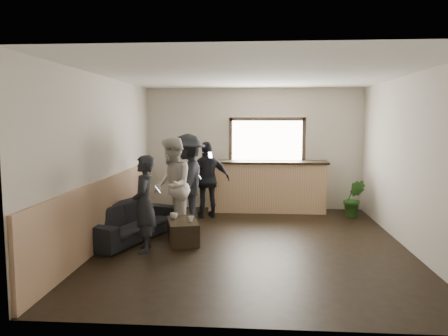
# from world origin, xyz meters

# --- Properties ---
(ground) EXTENTS (5.00, 6.00, 0.01)m
(ground) POSITION_xyz_m (0.00, 0.00, 0.00)
(ground) COLOR black
(room_shell) EXTENTS (5.01, 6.01, 2.80)m
(room_shell) POSITION_xyz_m (-0.74, 0.00, 1.47)
(room_shell) COLOR silver
(room_shell) RESTS_ON ground
(bar_counter) EXTENTS (2.70, 0.68, 2.13)m
(bar_counter) POSITION_xyz_m (0.30, 2.70, 0.64)
(bar_counter) COLOR tan
(bar_counter) RESTS_ON ground
(sofa) EXTENTS (1.48, 2.24, 0.61)m
(sofa) POSITION_xyz_m (-2.15, 0.21, 0.30)
(sofa) COLOR black
(sofa) RESTS_ON ground
(coffee_table) EXTENTS (0.68, 0.94, 0.38)m
(coffee_table) POSITION_xyz_m (-1.18, 0.02, 0.19)
(coffee_table) COLOR black
(coffee_table) RESTS_ON ground
(cup_a) EXTENTS (0.17, 0.17, 0.10)m
(cup_a) POSITION_xyz_m (-1.36, 0.14, 0.43)
(cup_a) COLOR silver
(cup_a) RESTS_ON coffee_table
(cup_b) EXTENTS (0.12, 0.12, 0.09)m
(cup_b) POSITION_xyz_m (-1.03, -0.06, 0.42)
(cup_b) COLOR silver
(cup_b) RESTS_ON coffee_table
(potted_plant) EXTENTS (0.50, 0.44, 0.80)m
(potted_plant) POSITION_xyz_m (2.15, 2.22, 0.40)
(potted_plant) COLOR #2D6623
(potted_plant) RESTS_ON ground
(person_a) EXTENTS (0.50, 0.61, 1.52)m
(person_a) POSITION_xyz_m (-1.70, -0.52, 0.76)
(person_a) COLOR black
(person_a) RESTS_ON ground
(person_b) EXTENTS (0.85, 0.99, 1.77)m
(person_b) POSITION_xyz_m (-1.45, 0.52, 0.89)
(person_b) COLOR beige
(person_b) RESTS_ON ground
(person_c) EXTENTS (0.70, 1.18, 1.80)m
(person_c) POSITION_xyz_m (-1.27, 1.23, 0.90)
(person_c) COLOR black
(person_c) RESTS_ON ground
(person_d) EXTENTS (1.03, 0.70, 1.62)m
(person_d) POSITION_xyz_m (-0.96, 1.94, 0.81)
(person_d) COLOR black
(person_d) RESTS_ON ground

